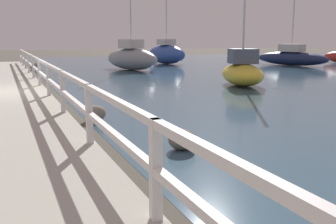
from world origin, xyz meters
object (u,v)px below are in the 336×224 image
sailboat_navy (291,57)px  sailboat_gray (131,58)px  sailboat_blue (166,54)px  sailboat_yellow (242,72)px

sailboat_navy → sailboat_gray: bearing=161.2°
sailboat_gray → sailboat_blue: 6.46m
sailboat_gray → sailboat_yellow: bearing=-98.0°
sailboat_blue → sailboat_navy: bearing=-47.8°
sailboat_navy → sailboat_blue: 9.28m
sailboat_navy → sailboat_yellow: bearing=-154.4°
sailboat_yellow → sailboat_blue: bearing=96.6°
sailboat_gray → sailboat_blue: size_ratio=1.16×
sailboat_yellow → sailboat_blue: (2.67, 14.58, 0.22)m
sailboat_gray → sailboat_navy: bearing=-20.0°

